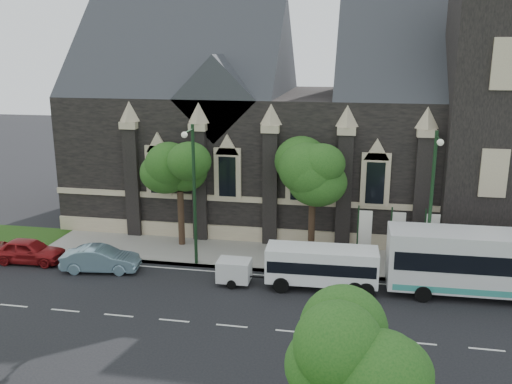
% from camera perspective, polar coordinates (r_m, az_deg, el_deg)
% --- Properties ---
extents(ground, '(160.00, 160.00, 0.00)m').
position_cam_1_polar(ground, '(28.01, -2.54, -13.78)').
color(ground, black).
rests_on(ground, ground).
extents(sidewalk, '(80.00, 5.00, 0.15)m').
position_cam_1_polar(sidewalk, '(36.44, 0.86, -6.67)').
color(sidewalk, gray).
rests_on(sidewalk, ground).
extents(museum, '(40.00, 17.70, 29.90)m').
position_cam_1_polar(museum, '(43.05, 9.82, 7.57)').
color(museum, black).
rests_on(museum, ground).
extents(tree_park_east, '(3.40, 3.40, 6.28)m').
position_cam_1_polar(tree_park_east, '(17.04, 11.11, -16.42)').
color(tree_park_east, black).
rests_on(tree_park_east, ground).
extents(tree_walk_right, '(4.08, 4.08, 7.80)m').
position_cam_1_polar(tree_walk_right, '(35.56, 6.34, 2.38)').
color(tree_walk_right, black).
rests_on(tree_walk_right, ground).
extents(tree_walk_left, '(3.91, 3.91, 7.64)m').
position_cam_1_polar(tree_walk_left, '(37.30, -7.61, 2.79)').
color(tree_walk_left, black).
rests_on(tree_walk_left, ground).
extents(street_lamp_near, '(0.36, 1.88, 9.00)m').
position_cam_1_polar(street_lamp_near, '(32.40, 17.85, -0.75)').
color(street_lamp_near, '#16321A').
rests_on(street_lamp_near, ground).
extents(street_lamp_mid, '(0.36, 1.88, 9.00)m').
position_cam_1_polar(street_lamp_mid, '(33.55, -6.56, 0.39)').
color(street_lamp_mid, '#16321A').
rests_on(street_lamp_mid, ground).
extents(banner_flag_left, '(0.90, 0.10, 4.00)m').
position_cam_1_polar(banner_flag_left, '(34.73, 11.03, -3.99)').
color(banner_flag_left, '#16321A').
rests_on(banner_flag_left, ground).
extents(banner_flag_center, '(0.90, 0.10, 4.00)m').
position_cam_1_polar(banner_flag_center, '(34.82, 14.33, -4.13)').
color(banner_flag_center, '#16321A').
rests_on(banner_flag_center, ground).
extents(banner_flag_right, '(0.90, 0.10, 4.00)m').
position_cam_1_polar(banner_flag_right, '(35.03, 17.60, -4.26)').
color(banner_flag_right, '#16321A').
rests_on(banner_flag_right, ground).
extents(tour_coach, '(12.70, 3.10, 3.69)m').
position_cam_1_polar(tour_coach, '(33.03, 24.65, -6.79)').
color(tour_coach, silver).
rests_on(tour_coach, ground).
extents(shuttle_bus, '(6.36, 2.43, 2.43)m').
position_cam_1_polar(shuttle_bus, '(31.65, 6.90, -7.55)').
color(shuttle_bus, white).
rests_on(shuttle_bus, ground).
extents(box_trailer, '(2.76, 1.62, 1.47)m').
position_cam_1_polar(box_trailer, '(32.20, -2.29, -8.17)').
color(box_trailer, silver).
rests_on(box_trailer, ground).
extents(sedan, '(4.90, 2.28, 1.55)m').
position_cam_1_polar(sedan, '(35.32, -15.89, -6.74)').
color(sedan, '#7394A6').
rests_on(sedan, ground).
extents(car_far_red, '(4.70, 2.03, 1.58)m').
position_cam_1_polar(car_far_red, '(38.20, -22.60, -5.67)').
color(car_far_red, maroon).
rests_on(car_far_red, ground).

